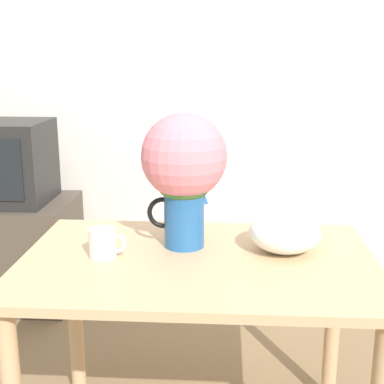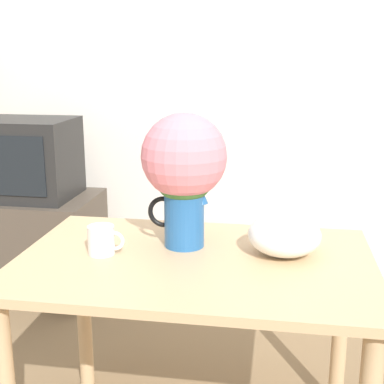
{
  "view_description": "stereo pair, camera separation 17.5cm",
  "coord_description": "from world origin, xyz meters",
  "px_view_note": "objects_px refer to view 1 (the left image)",
  "views": [
    {
      "loc": [
        0.04,
        -1.41,
        1.4
      ],
      "look_at": [
        -0.07,
        0.36,
        0.94
      ],
      "focal_mm": 50.0,
      "sensor_mm": 36.0,
      "label": 1
    },
    {
      "loc": [
        0.22,
        -1.39,
        1.4
      ],
      "look_at": [
        -0.07,
        0.36,
        0.94
      ],
      "focal_mm": 50.0,
      "sensor_mm": 36.0,
      "label": 2
    }
  ],
  "objects_px": {
    "coffee_mug": "(103,243)",
    "tv_set": "(0,162)",
    "flower_vase": "(184,167)",
    "white_bowl": "(285,232)"
  },
  "relations": [
    {
      "from": "flower_vase",
      "to": "tv_set",
      "type": "xyz_separation_m",
      "value": [
        -1.11,
        1.07,
        -0.21
      ]
    },
    {
      "from": "flower_vase",
      "to": "tv_set",
      "type": "height_order",
      "value": "flower_vase"
    },
    {
      "from": "flower_vase",
      "to": "coffee_mug",
      "type": "distance_m",
      "value": 0.37
    },
    {
      "from": "coffee_mug",
      "to": "white_bowl",
      "type": "relative_size",
      "value": 0.52
    },
    {
      "from": "white_bowl",
      "to": "tv_set",
      "type": "xyz_separation_m",
      "value": [
        -1.45,
        1.1,
        0.0
      ]
    },
    {
      "from": "flower_vase",
      "to": "coffee_mug",
      "type": "relative_size",
      "value": 3.7
    },
    {
      "from": "coffee_mug",
      "to": "tv_set",
      "type": "xyz_separation_m",
      "value": [
        -0.85,
        1.19,
        0.02
      ]
    },
    {
      "from": "coffee_mug",
      "to": "white_bowl",
      "type": "distance_m",
      "value": 0.61
    },
    {
      "from": "coffee_mug",
      "to": "tv_set",
      "type": "distance_m",
      "value": 1.46
    },
    {
      "from": "coffee_mug",
      "to": "tv_set",
      "type": "relative_size",
      "value": 0.24
    }
  ]
}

